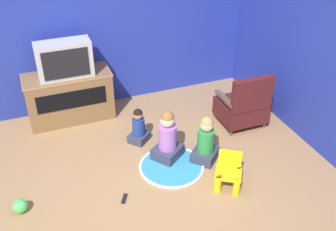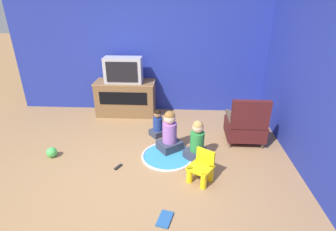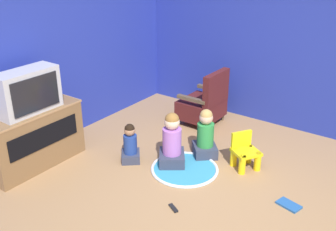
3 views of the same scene
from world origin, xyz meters
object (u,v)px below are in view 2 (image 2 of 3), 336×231
black_armchair (246,126)px  yellow_kid_chair (201,169)px  tv_cabinet (126,97)px  child_watching_left (170,134)px  remote_control (118,167)px  child_watching_right (158,124)px  toy_ball (52,152)px  book (165,219)px  television (123,70)px  child_watching_center (197,142)px

black_armchair → yellow_kid_chair: black_armchair is taller
tv_cabinet → child_watching_left: size_ratio=1.77×
yellow_kid_chair → remote_control: yellow_kid_chair is taller
yellow_kid_chair → child_watching_right: (-0.72, 1.26, 0.04)m
black_armchair → child_watching_right: size_ratio=1.67×
black_armchair → yellow_kid_chair: bearing=53.2°
child_watching_left → tv_cabinet: bearing=89.0°
black_armchair → remote_control: 2.25m
black_armchair → remote_control: (-2.05, -0.87, -0.32)m
child_watching_left → toy_ball: child_watching_left is taller
child_watching_left → yellow_kid_chair: bearing=-94.9°
tv_cabinet → yellow_kid_chair: size_ratio=2.82×
toy_ball → black_armchair: bearing=11.3°
child_watching_left → book: 1.56m
television → remote_control: (0.26, -1.92, -0.98)m
television → black_armchair: television is taller
child_watching_right → book: size_ratio=1.88×
yellow_kid_chair → book: yellow_kid_chair is taller
black_armchair → tv_cabinet: bearing=-25.5°
yellow_kid_chair → child_watching_left: size_ratio=0.63×
yellow_kid_chair → child_watching_right: 1.45m
television → black_armchair: 2.63m
remote_control → tv_cabinet: bearing=35.3°
television → child_watching_left: size_ratio=1.07×
black_armchair → remote_control: size_ratio=5.64×
child_watching_center → toy_ball: bearing=140.2°
remote_control → child_watching_center: bearing=-46.7°
child_watching_center → child_watching_right: 0.98m
black_armchair → child_watching_left: size_ratio=1.22×
yellow_kid_chair → book: bearing=-88.6°
toy_ball → remote_control: bearing=-11.7°
child_watching_right → remote_control: 1.17m
toy_ball → child_watching_right: bearing=26.1°
television → child_watching_left: bearing=-53.6°
child_watching_left → child_watching_center: child_watching_left is taller
book → remote_control: bearing=52.6°
television → child_watching_right: (0.77, -0.89, -0.77)m
child_watching_center → book: bearing=-150.1°
tv_cabinet → black_armchair: black_armchair is taller
yellow_kid_chair → toy_ball: bearing=-158.3°
child_watching_right → toy_ball: size_ratio=3.12×
tv_cabinet → toy_ball: tv_cabinet is taller
toy_ball → remote_control: toy_ball is taller
yellow_kid_chair → child_watching_right: bearing=152.4°
toy_ball → book: toy_ball is taller
yellow_kid_chair → child_watching_center: size_ratio=0.68×
television → remote_control: bearing=-82.3°
child_watching_center → toy_ball: (-2.32, -0.10, -0.20)m
tv_cabinet → remote_control: bearing=-82.5°
television → child_watching_right: bearing=-49.1°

